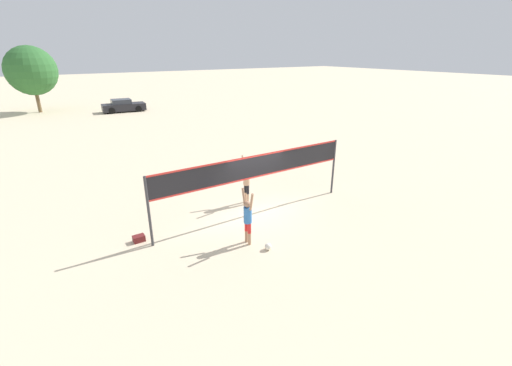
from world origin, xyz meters
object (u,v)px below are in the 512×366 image
volleyball_net (256,170)px  tree_left_cluster (31,71)px  player_blocker (246,179)px  gear_bag (139,238)px  volleyball (268,247)px  player_spiker (248,216)px  parked_car_near (123,106)px

volleyball_net → tree_left_cluster: size_ratio=1.27×
player_blocker → gear_bag: (-4.85, -0.66, -0.99)m
volleyball_net → gear_bag: bearing=173.3°
volleyball_net → volleyball: size_ratio=36.04×
player_spiker → volleyball: size_ratio=8.29×
player_spiker → parked_car_near: bearing=-6.0°
volleyball → volleyball_net: bearing=65.5°
parked_car_near → player_blocker: bearing=-88.1°
player_blocker → gear_bag: 5.00m
gear_bag → tree_left_cluster: tree_left_cluster is taller
player_spiker → tree_left_cluster: 35.40m
player_spiker → parked_car_near: size_ratio=0.44×
volleyball_net → tree_left_cluster: 33.90m
volleyball → gear_bag: volleyball is taller
player_spiker → gear_bag: player_spiker is taller
tree_left_cluster → volleyball: bearing=-82.4°
player_spiker → tree_left_cluster: tree_left_cluster is taller
volleyball → player_blocker: bearing=68.8°
volleyball_net → parked_car_near: 28.83m
player_spiker → tree_left_cluster: bearing=7.2°
player_blocker → tree_left_cluster: 32.85m
player_blocker → tree_left_cluster: (-6.14, 32.11, 3.15)m
player_blocker → volleyball: 3.97m
player_blocker → tree_left_cluster: bearing=-169.2°
player_blocker → parked_car_near: 27.60m
volleyball_net → gear_bag: size_ratio=21.71×
player_blocker → gear_bag: size_ratio=5.33×
volleyball_net → player_blocker: size_ratio=4.07×
player_spiker → tree_left_cluster: (-4.41, 34.97, 3.23)m
tree_left_cluster → player_blocker: bearing=-79.2°
volleyball_net → player_spiker: volleyball_net is taller
tree_left_cluster → volleyball_net: bearing=-80.1°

